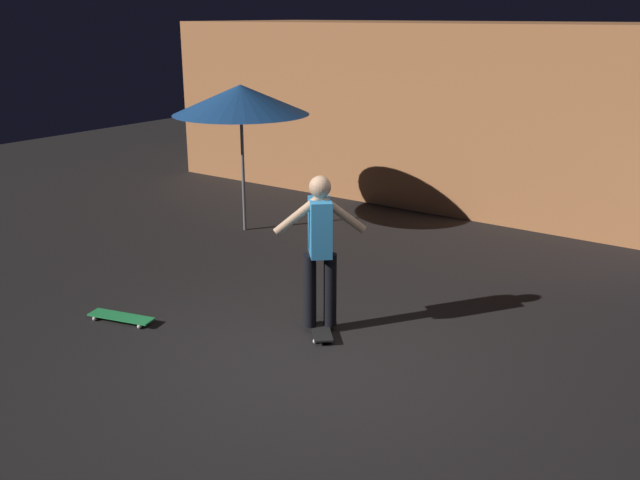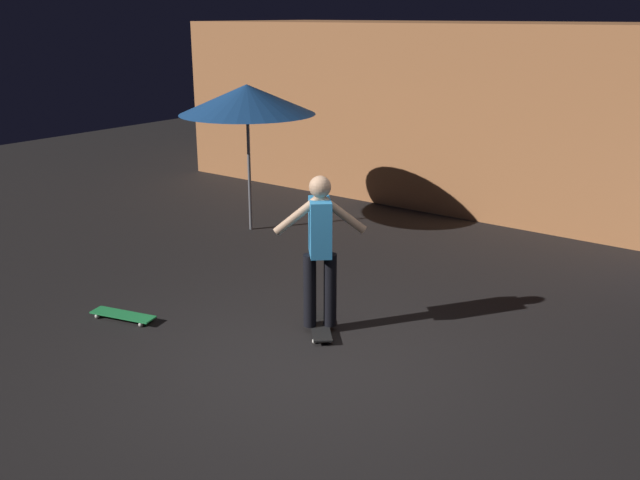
{
  "view_description": "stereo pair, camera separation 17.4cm",
  "coord_description": "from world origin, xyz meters",
  "px_view_note": "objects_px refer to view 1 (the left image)",
  "views": [
    {
      "loc": [
        3.72,
        -5.04,
        3.32
      ],
      "look_at": [
        -0.36,
        0.7,
        1.05
      ],
      "focal_mm": 39.53,
      "sensor_mm": 36.0,
      "label": 1
    },
    {
      "loc": [
        3.86,
        -4.94,
        3.32
      ],
      "look_at": [
        -0.36,
        0.7,
        1.05
      ],
      "focal_mm": 39.53,
      "sensor_mm": 36.0,
      "label": 2
    }
  ],
  "objects_px": {
    "skater": "(320,241)",
    "skateboard_ridden": "(320,326)",
    "skateboard_spare": "(121,317)",
    "patio_umbrella": "(241,100)"
  },
  "relations": [
    {
      "from": "patio_umbrella",
      "to": "skateboard_ridden",
      "type": "height_order",
      "value": "patio_umbrella"
    },
    {
      "from": "skateboard_ridden",
      "to": "skateboard_spare",
      "type": "relative_size",
      "value": 0.89
    },
    {
      "from": "skater",
      "to": "skateboard_ridden",
      "type": "bearing_deg",
      "value": 90.0
    },
    {
      "from": "patio_umbrella",
      "to": "skater",
      "type": "bearing_deg",
      "value": -36.98
    },
    {
      "from": "patio_umbrella",
      "to": "skateboard_ridden",
      "type": "distance_m",
      "value": 4.47
    },
    {
      "from": "skateboard_ridden",
      "to": "patio_umbrella",
      "type": "bearing_deg",
      "value": 143.02
    },
    {
      "from": "skater",
      "to": "skateboard_spare",
      "type": "bearing_deg",
      "value": -150.85
    },
    {
      "from": "skateboard_ridden",
      "to": "skater",
      "type": "height_order",
      "value": "skater"
    },
    {
      "from": "patio_umbrella",
      "to": "skateboard_spare",
      "type": "bearing_deg",
      "value": -70.93
    },
    {
      "from": "skateboard_spare",
      "to": "skater",
      "type": "relative_size",
      "value": 0.48
    }
  ]
}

